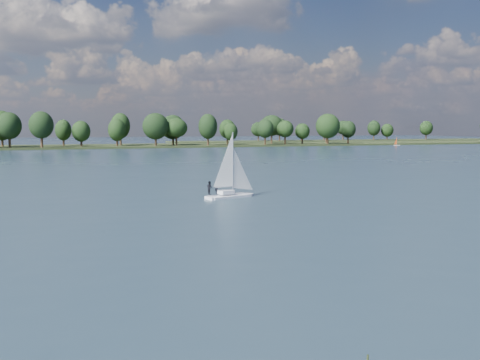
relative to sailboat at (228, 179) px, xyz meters
The scene contains 7 objects.
ground 63.01m from the sailboat, 95.99° to the left, with size 700.00×700.00×0.00m, color #233342.
far_shore 174.76m from the sailboat, 92.15° to the left, with size 660.00×40.00×1.50m, color black.
far_shore_back 270.38m from the sailboat, 55.42° to the left, with size 220.00×30.00×1.40m, color black.
sailboat is the anchor object (origin of this frame).
dinghy_orange 200.20m from the sailboat, 48.06° to the left, with size 2.80×1.29×4.35m.
treeline 172.81m from the sailboat, 98.45° to the left, with size 562.59×74.32×17.53m.
reeds 47.08m from the sailboat, 98.42° to the right, with size 59.96×11.74×2.13m.
Camera 1 is at (-13.92, -22.74, 8.44)m, focal length 40.00 mm.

